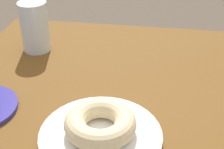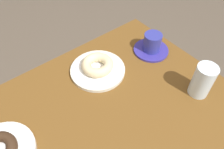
% 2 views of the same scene
% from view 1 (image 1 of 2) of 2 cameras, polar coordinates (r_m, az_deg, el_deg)
% --- Properties ---
extents(table, '(1.06, 0.65, 0.71)m').
position_cam_1_polar(table, '(0.76, 13.79, -9.23)').
color(table, brown).
rests_on(table, ground_plane).
extents(plate_sugar_ring, '(0.21, 0.21, 0.01)m').
position_cam_1_polar(plate_sugar_ring, '(0.57, -1.96, -10.48)').
color(plate_sugar_ring, silver).
rests_on(plate_sugar_ring, table).
extents(napkin_sugar_ring, '(0.14, 0.14, 0.00)m').
position_cam_1_polar(napkin_sugar_ring, '(0.57, -1.98, -9.85)').
color(napkin_sugar_ring, white).
rests_on(napkin_sugar_ring, plate_sugar_ring).
extents(donut_sugar_ring, '(0.12, 0.12, 0.04)m').
position_cam_1_polar(donut_sugar_ring, '(0.56, -2.02, -8.33)').
color(donut_sugar_ring, beige).
rests_on(donut_sugar_ring, napkin_sugar_ring).
extents(water_glass, '(0.07, 0.07, 0.12)m').
position_cam_1_polar(water_glass, '(0.84, -13.09, 7.98)').
color(water_glass, silver).
rests_on(water_glass, table).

